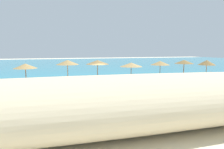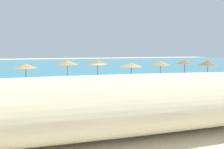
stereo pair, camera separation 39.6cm
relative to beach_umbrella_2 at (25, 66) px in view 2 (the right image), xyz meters
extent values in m
plane|color=beige|center=(6.87, -1.58, -2.30)|extent=(160.00, 160.00, 0.00)
cube|color=teal|center=(6.87, 37.23, -2.29)|extent=(160.00, 64.70, 0.01)
ellipsoid|color=beige|center=(4.68, -12.10, -0.95)|extent=(51.74, 7.55, 2.69)
cylinder|color=brown|center=(0.00, 0.00, -1.19)|extent=(0.08, 0.08, 2.22)
cone|color=#9E7F4C|center=(0.00, 0.00, 0.01)|extent=(2.25, 2.25, 0.47)
cylinder|color=brown|center=(4.08, 0.43, -1.06)|extent=(0.08, 0.08, 2.46)
cone|color=#9E7F4C|center=(4.08, 0.43, 0.27)|extent=(2.41, 2.41, 0.50)
cylinder|color=brown|center=(7.41, 0.63, -1.09)|extent=(0.08, 0.08, 2.41)
cone|color=olive|center=(7.41, 0.63, 0.20)|extent=(2.62, 2.62, 0.48)
cylinder|color=brown|center=(11.46, 0.41, -1.27)|extent=(0.08, 0.08, 2.06)
cone|color=tan|center=(11.46, 0.41, -0.15)|extent=(2.67, 2.67, 0.48)
cylinder|color=brown|center=(15.24, 0.15, -1.20)|extent=(0.07, 0.07, 2.19)
cone|color=#9E7F4C|center=(15.24, 0.15, -0.01)|extent=(2.34, 2.34, 0.49)
cylinder|color=brown|center=(18.88, 0.30, -1.16)|extent=(0.10, 0.10, 2.27)
cone|color=olive|center=(18.88, 0.30, 0.06)|extent=(2.41, 2.41, 0.48)
cylinder|color=brown|center=(22.40, 0.12, -1.29)|extent=(0.08, 0.08, 2.02)
cone|color=olive|center=(22.40, 0.12, -0.09)|extent=(2.28, 2.28, 0.67)
cube|color=red|center=(21.70, -1.07, -1.98)|extent=(1.29, 0.76, 0.07)
cube|color=red|center=(22.27, -1.15, -1.61)|extent=(0.35, 0.63, 0.72)
cylinder|color=silver|center=(21.22, -0.74, -2.15)|extent=(0.04, 0.04, 0.28)
cylinder|color=silver|center=(21.15, -1.24, -2.15)|extent=(0.04, 0.04, 0.28)
cylinder|color=silver|center=(22.25, -0.89, -2.15)|extent=(0.04, 0.04, 0.28)
cylinder|color=silver|center=(22.18, -1.39, -2.15)|extent=(0.04, 0.04, 0.28)
cube|color=orange|center=(3.45, -0.18, -2.01)|extent=(1.40, 0.89, 0.07)
cube|color=orange|center=(4.03, -0.34, -1.61)|extent=(0.41, 0.62, 0.78)
cylinder|color=silver|center=(2.98, 0.20, -2.17)|extent=(0.04, 0.04, 0.25)
cylinder|color=silver|center=(2.86, -0.27, -2.17)|extent=(0.04, 0.04, 0.25)
cylinder|color=silver|center=(4.04, -0.09, -2.17)|extent=(0.04, 0.04, 0.25)
cylinder|color=silver|center=(3.92, -0.55, -2.17)|extent=(0.04, 0.04, 0.25)
cube|color=#199972|center=(11.25, -0.18, -1.96)|extent=(1.55, 1.26, 0.07)
cube|color=#199972|center=(11.83, 0.18, -1.59)|extent=(0.55, 0.65, 0.71)
cylinder|color=silver|center=(10.59, -0.29, -2.14)|extent=(0.04, 0.04, 0.30)
cylinder|color=silver|center=(10.85, -0.72, -2.14)|extent=(0.04, 0.04, 0.30)
cylinder|color=silver|center=(11.65, 0.36, -2.14)|extent=(0.04, 0.04, 0.30)
cylinder|color=silver|center=(11.90, -0.07, -2.14)|extent=(0.04, 0.04, 0.30)
cube|color=blue|center=(0.49, -1.50, -2.02)|extent=(1.61, 1.23, 0.07)
cube|color=blue|center=(1.12, -1.19, -1.62)|extent=(0.57, 0.71, 0.78)
cylinder|color=silver|center=(-0.20, -1.55, -2.18)|extent=(0.04, 0.04, 0.24)
cylinder|color=silver|center=(0.04, -2.03, -2.18)|extent=(0.04, 0.04, 0.24)
cylinder|color=silver|center=(0.93, -0.98, -2.18)|extent=(0.04, 0.04, 0.24)
cylinder|color=silver|center=(1.17, -1.46, -2.18)|extent=(0.04, 0.04, 0.24)
cube|color=yellow|center=(8.27, -0.12, -2.00)|extent=(1.51, 1.16, 0.07)
cube|color=yellow|center=(8.86, -0.40, -1.58)|extent=(0.50, 0.67, 0.83)
cylinder|color=silver|center=(7.86, 0.37, -2.17)|extent=(0.04, 0.04, 0.26)
cylinder|color=silver|center=(7.63, -0.11, -2.17)|extent=(0.04, 0.04, 0.26)
cylinder|color=silver|center=(8.92, -0.14, -2.17)|extent=(0.04, 0.04, 0.26)
cylinder|color=silver|center=(8.69, -0.62, -2.17)|extent=(0.04, 0.04, 0.26)
sphere|color=green|center=(6.84, -2.10, -2.17)|extent=(0.25, 0.25, 0.25)
camera|label=1|loc=(2.41, -20.29, 1.52)|focal=30.46mm
camera|label=2|loc=(2.79, -20.40, 1.52)|focal=30.46mm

